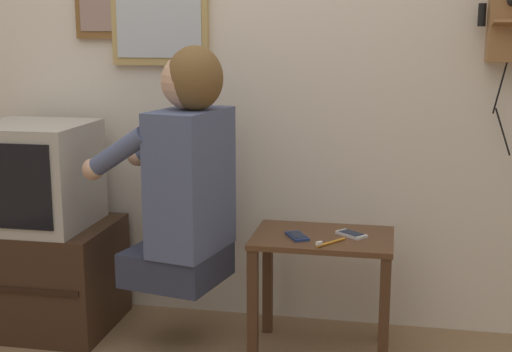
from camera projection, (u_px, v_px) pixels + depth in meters
The scene contains 9 objects.
wall_back at pixel (234, 36), 3.11m from camera, with size 6.80×0.05×2.55m.
side_table at pixel (322, 262), 2.86m from camera, with size 0.55×0.38×0.50m.
person at pixel (185, 172), 2.83m from camera, with size 0.58×0.48×0.96m.
tv_stand at pixel (50, 275), 3.16m from camera, with size 0.57×0.50×0.47m.
television at pixel (35, 175), 3.05m from camera, with size 0.46×0.46×0.45m.
wall_phone_antique at pixel (509, 7), 2.80m from camera, with size 0.19×0.18×0.83m.
cell_phone_held at pixel (297, 236), 2.80m from camera, with size 0.11×0.14×0.01m.
cell_phone_spare at pixel (351, 234), 2.83m from camera, with size 0.13×0.13×0.01m.
toothbrush at pixel (329, 243), 2.71m from camera, with size 0.10×0.13×0.02m.
Camera 1 is at (0.71, -1.91, 1.31)m, focal length 50.00 mm.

